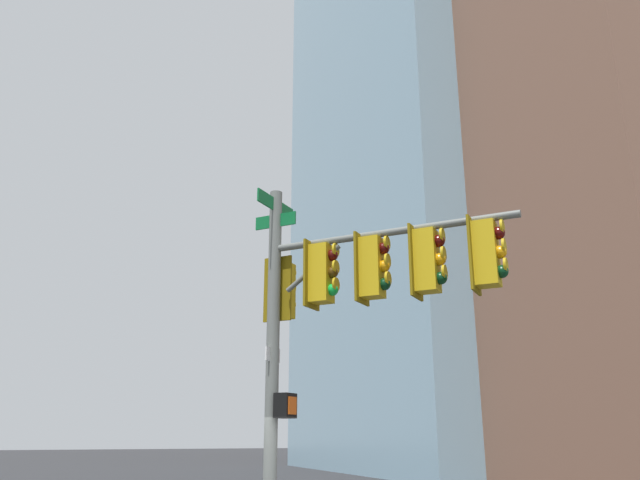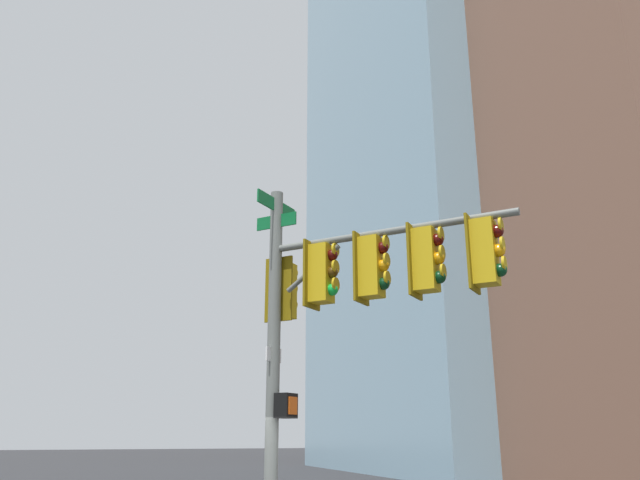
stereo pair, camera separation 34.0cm
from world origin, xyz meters
The scene contains 4 objects.
signal_pole_assembly centered at (0.81, -0.58, 4.40)m, with size 3.42×3.65×6.48m.
building_brick_nearside centered at (24.54, 16.07, 26.14)m, with size 19.68×20.89×52.29m, color #845B47.
building_brick_midblock centered at (33.10, 29.18, 18.66)m, with size 16.67×15.73×37.32m, color brown.
building_glass_tower centered at (29.03, 27.10, 32.93)m, with size 33.58×22.18×65.87m, color #8CB2C6.
Camera 1 is at (-3.16, -10.03, 2.22)m, focal length 35.37 mm.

